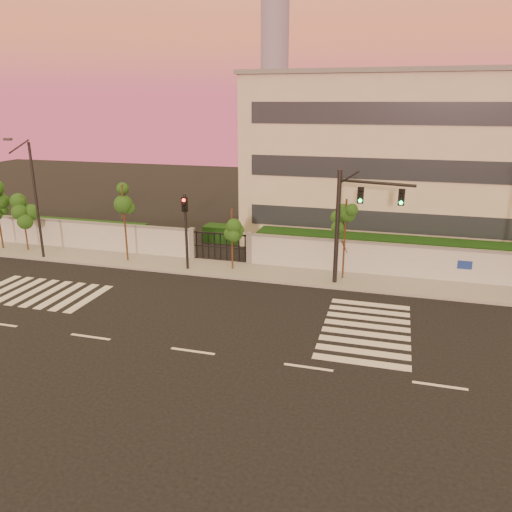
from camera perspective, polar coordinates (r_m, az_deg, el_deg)
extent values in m
plane|color=black|center=(21.88, -7.23, -10.76)|extent=(120.00, 120.00, 0.00)
cube|color=gray|center=(30.97, 0.26, -1.86)|extent=(60.00, 3.00, 0.15)
cube|color=#ABADB2|center=(40.09, -24.01, 2.45)|extent=(25.00, 0.30, 2.00)
cube|color=slate|center=(39.86, -24.19, 3.92)|extent=(25.00, 0.36, 0.12)
cube|color=#ABADB2|center=(31.82, 27.13, -1.56)|extent=(31.00, 0.30, 2.00)
cube|color=slate|center=(33.61, -7.29, 1.37)|extent=(0.35, 0.35, 2.20)
cube|color=slate|center=(32.30, -0.73, 0.85)|extent=(0.35, 0.35, 2.20)
cube|color=#133510|center=(33.55, 17.15, 0.34)|extent=(20.00, 2.00, 1.80)
cube|color=#133510|center=(41.16, -20.17, 2.82)|extent=(12.00, 1.80, 1.40)
cube|color=#133510|center=(37.60, -1.50, 2.43)|extent=(6.00, 1.50, 1.20)
cube|color=beige|center=(39.94, 17.67, 10.41)|extent=(24.00, 12.00, 12.00)
cube|color=#262D38|center=(34.58, 17.35, 3.56)|extent=(22.00, 0.08, 1.40)
cube|color=#262D38|center=(33.97, 17.88, 9.30)|extent=(22.00, 0.08, 1.40)
cube|color=#262D38|center=(33.71, 18.44, 15.19)|extent=(22.00, 0.08, 1.40)
cube|color=slate|center=(39.76, 18.51, 19.14)|extent=(24.40, 12.40, 0.30)
cylinder|color=slate|center=(309.72, 2.19, 25.59)|extent=(16.00, 16.00, 110.00)
cube|color=silver|center=(31.82, -26.62, -3.38)|extent=(0.50, 4.00, 0.02)
cube|color=silver|center=(31.23, -25.39, -3.57)|extent=(0.50, 4.00, 0.02)
cube|color=silver|center=(30.66, -24.11, -3.78)|extent=(0.50, 4.00, 0.02)
cube|color=silver|center=(30.11, -22.78, -3.98)|extent=(0.50, 4.00, 0.02)
cube|color=silver|center=(29.58, -21.40, -4.20)|extent=(0.50, 4.00, 0.02)
cube|color=silver|center=(29.06, -19.98, -4.41)|extent=(0.50, 4.00, 0.02)
cube|color=silver|center=(28.56, -18.50, -4.64)|extent=(0.50, 4.00, 0.02)
cube|color=silver|center=(21.33, 11.89, -11.77)|extent=(4.00, 0.50, 0.02)
cube|color=silver|center=(22.12, 12.07, -10.67)|extent=(4.00, 0.50, 0.02)
cube|color=silver|center=(22.92, 12.24, -9.64)|extent=(4.00, 0.50, 0.02)
cube|color=silver|center=(23.73, 12.40, -8.68)|extent=(4.00, 0.50, 0.02)
cube|color=silver|center=(24.55, 12.54, -7.78)|extent=(4.00, 0.50, 0.02)
cube|color=silver|center=(25.37, 12.67, -6.94)|extent=(4.00, 0.50, 0.02)
cube|color=silver|center=(26.19, 12.80, -6.15)|extent=(4.00, 0.50, 0.02)
cube|color=silver|center=(27.02, 12.91, -5.41)|extent=(4.00, 0.50, 0.02)
cube|color=silver|center=(24.12, -18.38, -8.76)|extent=(2.00, 0.15, 0.01)
cube|color=silver|center=(21.88, -7.23, -10.74)|extent=(2.00, 0.15, 0.01)
cube|color=silver|center=(20.63, 6.01, -12.54)|extent=(2.00, 0.15, 0.01)
cube|color=silver|center=(20.56, 20.27, -13.74)|extent=(2.00, 0.15, 0.01)
sphere|color=#154B15|center=(39.37, -26.90, 5.06)|extent=(0.88, 0.88, 0.88)
cylinder|color=#382314|center=(38.45, -24.93, 3.30)|extent=(0.11, 0.11, 4.00)
sphere|color=#154B15|center=(38.21, -25.15, 5.04)|extent=(1.04, 1.04, 1.04)
sphere|color=#154B15|center=(38.25, -24.48, 4.21)|extent=(0.79, 0.79, 0.79)
sphere|color=#154B15|center=(38.36, -25.53, 4.42)|extent=(0.75, 0.75, 0.75)
cylinder|color=#382314|center=(33.52, -14.74, 3.53)|extent=(0.12, 0.12, 5.18)
sphere|color=#154B15|center=(33.20, -14.95, 6.14)|extent=(1.13, 1.13, 1.13)
sphere|color=#154B15|center=(33.35, -14.13, 4.88)|extent=(0.87, 0.87, 0.87)
sphere|color=#154B15|center=(33.33, -15.47, 5.23)|extent=(0.82, 0.82, 0.82)
cylinder|color=#382314|center=(30.90, -2.74, 1.79)|extent=(0.11, 0.11, 3.98)
sphere|color=#154B15|center=(30.60, -2.77, 3.95)|extent=(1.05, 1.05, 1.05)
sphere|color=#154B15|center=(30.82, -2.05, 2.91)|extent=(0.80, 0.80, 0.80)
sphere|color=#154B15|center=(30.66, -3.35, 3.19)|extent=(0.76, 0.76, 0.76)
cylinder|color=#382314|center=(29.52, 10.07, 1.74)|extent=(0.11, 0.11, 4.92)
sphere|color=#154B15|center=(29.17, 10.22, 4.54)|extent=(1.03, 1.03, 1.03)
sphere|color=#154B15|center=(29.49, 10.82, 3.17)|extent=(0.79, 0.79, 0.79)
sphere|color=#154B15|center=(29.17, 9.59, 3.58)|extent=(0.75, 0.75, 0.75)
cylinder|color=black|center=(28.56, 9.26, 3.07)|extent=(0.26, 0.26, 6.67)
cylinder|color=black|center=(27.88, 13.74, 8.11)|extent=(4.01, 1.15, 0.17)
cube|color=black|center=(27.99, 11.86, 6.82)|extent=(0.38, 0.19, 0.97)
sphere|color=#0CF259|center=(27.94, 11.81, 6.17)|extent=(0.22, 0.22, 0.22)
cube|color=black|center=(27.93, 16.29, 6.47)|extent=(0.38, 0.19, 0.97)
sphere|color=#0CF259|center=(27.88, 16.23, 5.82)|extent=(0.22, 0.22, 0.22)
cylinder|color=black|center=(31.08, -7.98, 2.62)|extent=(0.17, 0.17, 4.91)
cube|color=black|center=(30.64, -8.16, 5.86)|extent=(0.38, 0.20, 0.98)
sphere|color=red|center=(30.48, -8.27, 6.39)|extent=(0.22, 0.22, 0.22)
cylinder|color=black|center=(35.90, -23.79, 5.62)|extent=(0.17, 0.17, 7.76)
cylinder|color=black|center=(34.77, -25.44, 11.25)|extent=(0.10, 1.86, 0.75)
cube|color=#3F3F44|center=(34.08, -26.51, 11.85)|extent=(0.48, 0.24, 0.15)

